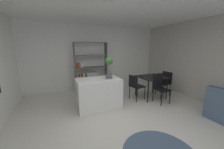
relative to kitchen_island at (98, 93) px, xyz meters
The scene contains 11 objects.
ground_plane 1.03m from the kitchen_island, 78.31° to the right, with size 8.91×8.91×0.00m, color beige.
ceiling_slab 2.51m from the kitchen_island, 78.31° to the right, with size 6.49×5.81×0.06m.
back_partition 2.18m from the kitchen_island, 84.49° to the left, with size 6.49×0.06×2.74m, color silver.
right_partition_gray 3.64m from the kitchen_island, 15.03° to the right, with size 0.06×5.81×2.74m, color #B2ADA3.
kitchen_island is the anchor object (origin of this frame).
potted_plant_on_island 0.90m from the kitchen_island, 14.63° to the right, with size 0.23×0.23×0.64m.
open_bookshelf 1.70m from the kitchen_island, 86.19° to the left, with size 1.34×0.31×2.02m.
dining_table 2.03m from the kitchen_island, ahead, with size 0.94×0.84×0.78m.
dining_chair_near 2.05m from the kitchen_island, 11.38° to the right, with size 0.41×0.46×0.95m.
dining_chair_island_side 1.34m from the kitchen_island, ahead, with size 0.49×0.48×0.88m.
dining_chair_window_side 2.69m from the kitchen_island, ahead, with size 0.47×0.46×0.90m.
Camera 1 is at (-1.23, -2.64, 1.79)m, focal length 20.42 mm.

